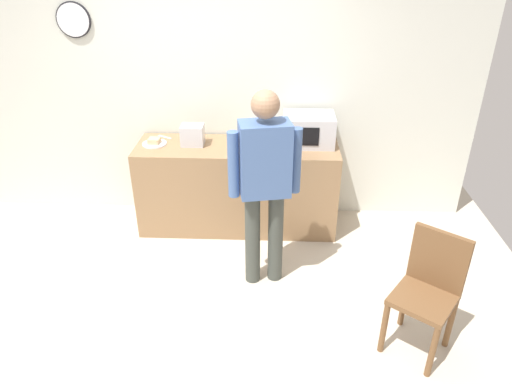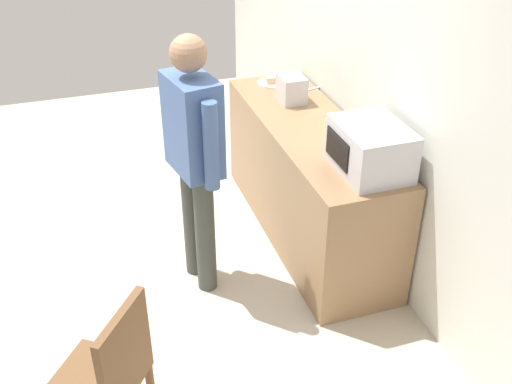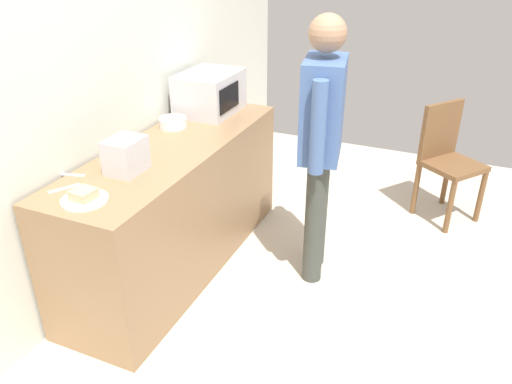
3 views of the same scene
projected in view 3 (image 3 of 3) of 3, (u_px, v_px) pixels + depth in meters
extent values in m
plane|color=beige|center=(334.00, 334.00, 3.02)|extent=(6.00, 6.00, 0.00)
cube|color=silver|center=(85.00, 90.00, 2.99)|extent=(5.40, 0.10, 2.60)
cube|color=#93704C|center=(176.00, 207.00, 3.47)|extent=(2.00, 0.62, 0.91)
cube|color=silver|center=(210.00, 92.00, 3.79)|extent=(0.50, 0.38, 0.30)
cube|color=black|center=(229.00, 98.00, 3.68)|extent=(0.30, 0.01, 0.18)
cylinder|color=white|center=(85.00, 200.00, 2.59)|extent=(0.24, 0.24, 0.01)
cube|color=tan|center=(84.00, 194.00, 2.58)|extent=(0.12, 0.12, 0.05)
cylinder|color=white|center=(173.00, 123.00, 3.54)|extent=(0.19, 0.19, 0.07)
cube|color=silver|center=(126.00, 155.00, 2.87)|extent=(0.22, 0.18, 0.20)
cube|color=silver|center=(71.00, 175.00, 2.86)|extent=(0.06, 0.17, 0.01)
cube|color=silver|center=(64.00, 189.00, 2.71)|extent=(0.16, 0.10, 0.01)
cylinder|color=#3D423C|center=(318.00, 209.00, 3.49)|extent=(0.13, 0.13, 0.87)
cylinder|color=#3D423C|center=(314.00, 223.00, 3.31)|extent=(0.13, 0.13, 0.87)
cube|color=#47669E|center=(323.00, 109.00, 3.06)|extent=(0.44, 0.31, 0.61)
cylinder|color=#47669E|center=(326.00, 102.00, 3.29)|extent=(0.09, 0.09, 0.55)
cylinder|color=#47669E|center=(318.00, 128.00, 2.86)|extent=(0.09, 0.09, 0.55)
sphere|color=#A37A5B|center=(328.00, 33.00, 2.85)|extent=(0.22, 0.22, 0.22)
cylinder|color=brown|center=(450.00, 207.00, 3.93)|extent=(0.04, 0.04, 0.45)
cylinder|color=brown|center=(481.00, 197.00, 4.09)|extent=(0.04, 0.04, 0.45)
cylinder|color=brown|center=(416.00, 189.00, 4.21)|extent=(0.04, 0.04, 0.45)
cylinder|color=brown|center=(446.00, 180.00, 4.37)|extent=(0.04, 0.04, 0.45)
cube|color=brown|center=(453.00, 165.00, 4.04)|extent=(0.56, 0.56, 0.04)
cube|color=brown|center=(441.00, 130.00, 4.06)|extent=(0.34, 0.27, 0.45)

